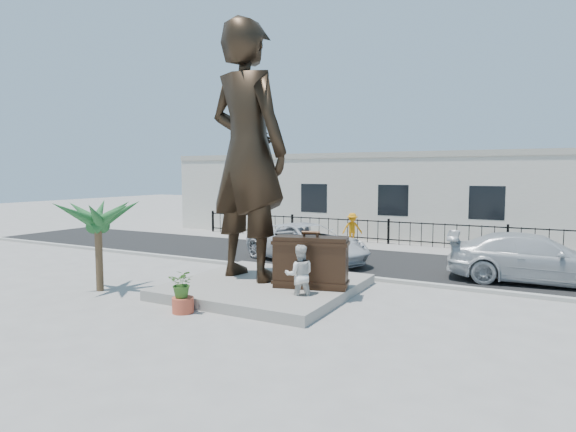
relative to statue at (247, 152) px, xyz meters
The scene contains 16 objects.
ground 4.80m from the statue, 53.60° to the right, with size 100.00×100.00×0.00m, color #9E9991.
street 7.66m from the statue, 78.20° to the left, with size 40.00×7.00×0.01m, color black.
curb 5.18m from the statue, 64.53° to the left, with size 40.00×0.25×0.12m, color #A5A399.
far_sidewalk 11.16m from the statue, 82.75° to the left, with size 40.00×2.50×0.02m, color #9E9991.
plinth 4.20m from the statue, 18.36° to the right, with size 5.20×5.20×0.30m, color gray.
fence 11.70m from the statue, 83.27° to the left, with size 22.00×0.10×1.20m, color black.
building 15.43m from the statue, 85.11° to the left, with size 28.00×7.00×4.40m, color silver.
statue is the anchor object (origin of this frame).
suitcase 3.98m from the statue, ahead, with size 2.11×0.67×1.49m, color black.
tourist 4.33m from the statue, 25.31° to the right, with size 0.81×0.63×1.67m, color silver.
car_white 5.85m from the statue, 92.70° to the left, with size 2.57×5.58×1.55m, color silver.
car_silver 10.02m from the statue, 31.64° to the left, with size 2.23×5.49×1.59m, color silver.
worker 10.83m from the statue, 91.96° to the left, with size 1.01×0.58×1.57m, color orange.
palm_tree 6.24m from the statue, 145.43° to the right, with size 1.80×1.80×3.20m, color #1D5124, non-canonical shape.
planter 5.17m from the statue, 89.18° to the right, with size 0.56×0.56×0.40m, color #BE4B32.
shrub 4.74m from the statue, 89.18° to the right, with size 0.67×0.58×0.74m, color #356420.
Camera 1 is at (6.89, -10.90, 3.62)m, focal length 30.00 mm.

